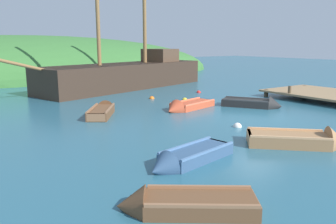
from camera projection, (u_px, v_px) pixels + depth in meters
name	position (u px, v px, depth m)	size (l,w,h in m)	color
ground_plane	(255.00, 118.00, 16.29)	(120.00, 120.00, 0.00)	#285B70
shore_hill	(29.00, 74.00, 38.94)	(48.71, 24.08, 8.83)	#387033
sailing_ship	(128.00, 79.00, 27.15)	(17.30, 7.68, 11.62)	#38281E
rowboat_outer_right	(186.00, 107.00, 18.30)	(3.53, 1.88, 1.06)	#C64C2D
rowboat_center	(303.00, 142.00, 11.77)	(3.28, 3.18, 1.17)	#9E7047
rowboat_near_dock	(103.00, 112.00, 16.93)	(2.54, 3.14, 0.90)	brown
rowboat_outer_left	(255.00, 105.00, 18.96)	(2.69, 3.31, 1.06)	black
rowboat_portside	(187.00, 159.00, 10.06)	(3.27, 1.54, 0.92)	#335175
rowboat_far	(179.00, 206.00, 7.18)	(2.96, 2.51, 0.94)	brown
buoy_orange	(152.00, 99.00, 21.84)	(0.33, 0.33, 0.33)	orange
buoy_red	(199.00, 93.00, 24.51)	(0.32, 0.32, 0.32)	red
buoy_yellow	(185.00, 100.00, 21.28)	(0.31, 0.31, 0.31)	yellow
buoy_white	(237.00, 127.00, 14.45)	(0.37, 0.37, 0.37)	white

